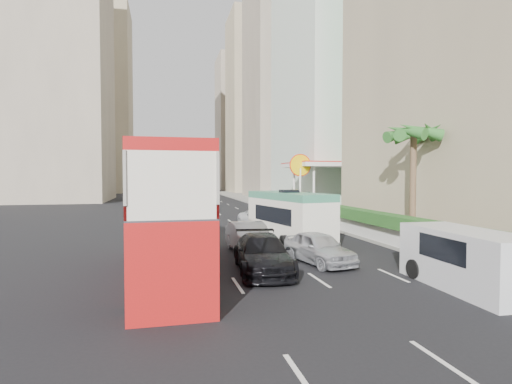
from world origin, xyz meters
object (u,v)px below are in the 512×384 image
object	(u,v)px
panel_van_far	(270,207)
shell_station	(321,188)
car_black	(263,272)
palm_tree	(413,187)
car_silver_lane_b	(319,263)
van_asset	(261,229)
panel_van_near	(467,259)
car_silver_lane_a	(249,253)
minibus_near	(289,218)
double_decker_bus	(170,213)
minibus_far	(303,210)

from	to	relation	value
panel_van_far	shell_station	xyz separation A→B (m)	(6.08, 1.88, 1.67)
car_black	palm_tree	size ratio (longest dim) A/B	0.83
car_silver_lane_b	car_black	size ratio (longest dim) A/B	0.81
van_asset	panel_van_near	distance (m)	17.99
car_black	panel_van_far	xyz separation A→B (m)	(6.11, 21.30, 1.08)
van_asset	panel_van_near	size ratio (longest dim) A/B	0.99
shell_station	car_black	bearing A→B (deg)	-117.75
shell_station	car_silver_lane_b	bearing A→B (deg)	-112.68
panel_van_far	car_silver_lane_a	bearing A→B (deg)	-107.77
car_silver_lane_a	car_black	world-z (taller)	car_silver_lane_a
panel_van_near	minibus_near	bearing A→B (deg)	108.80
panel_van_near	panel_van_far	distance (m)	25.41
car_silver_lane_a	car_black	xyz separation A→B (m)	(-0.32, -4.19, 0.00)
car_black	van_asset	distance (m)	13.95
car_silver_lane_a	van_asset	xyz separation A→B (m)	(2.95, 9.37, 0.00)
palm_tree	panel_van_far	bearing A→B (deg)	102.77
double_decker_bus	car_silver_lane_a	size ratio (longest dim) A/B	2.27
car_silver_lane_b	panel_van_near	bearing A→B (deg)	-65.90
double_decker_bus	shell_station	xyz separation A→B (m)	(16.00, 23.00, 0.22)
car_silver_lane_b	panel_van_far	xyz separation A→B (m)	(3.20, 20.33, 1.08)
palm_tree	van_asset	bearing A→B (deg)	125.63
car_silver_lane_a	minibus_far	world-z (taller)	minibus_far
car_black	palm_tree	world-z (taller)	palm_tree
car_black	minibus_far	world-z (taller)	minibus_far
car_black	van_asset	size ratio (longest dim) A/B	1.02
car_silver_lane_a	panel_van_near	bearing A→B (deg)	-55.22
minibus_far	panel_van_far	distance (m)	7.70
panel_van_near	double_decker_bus	bearing A→B (deg)	159.36
double_decker_bus	car_silver_lane_b	size ratio (longest dim) A/B	2.55
car_silver_lane_b	van_asset	distance (m)	12.59
minibus_far	panel_van_near	world-z (taller)	minibus_far
van_asset	palm_tree	distance (m)	12.02
car_black	shell_station	distance (m)	26.33
minibus_near	panel_van_far	distance (m)	15.05
car_silver_lane_b	van_asset	bearing A→B (deg)	77.26
minibus_far	panel_van_far	xyz separation A→B (m)	(-0.64, 7.67, -0.24)
car_silver_lane_a	panel_van_far	bearing A→B (deg)	69.41
car_silver_lane_b	van_asset	size ratio (longest dim) A/B	0.83
double_decker_bus	palm_tree	world-z (taller)	palm_tree
shell_station	car_silver_lane_a	bearing A→B (deg)	-122.02
panel_van_far	palm_tree	size ratio (longest dim) A/B	0.84
car_black	shell_station	bearing A→B (deg)	67.77
minibus_far	panel_van_far	size ratio (longest dim) A/B	1.11
car_silver_lane_b	minibus_near	bearing A→B (deg)	75.15
car_silver_lane_a	car_black	bearing A→B (deg)	-96.21
minibus_near	minibus_far	xyz separation A→B (m)	(3.47, 7.10, -0.21)
car_silver_lane_a	panel_van_near	distance (m)	10.40
van_asset	minibus_far	bearing A→B (deg)	-5.31
car_silver_lane_a	car_silver_lane_b	size ratio (longest dim) A/B	1.12
car_silver_lane_a	minibus_far	size ratio (longest dim) A/B	0.81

